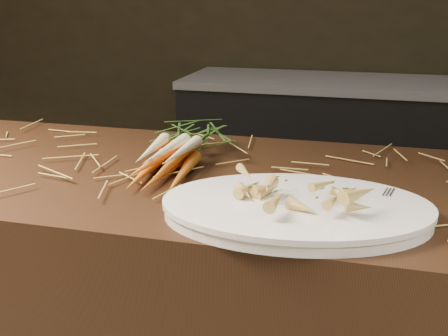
# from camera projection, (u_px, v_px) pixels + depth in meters

# --- Properties ---
(back_counter) EXTENTS (1.82, 0.62, 0.84)m
(back_counter) POSITION_uv_depth(u_px,v_px,m) (351.00, 157.00, 3.06)
(back_counter) COLOR black
(back_counter) RESTS_ON ground
(straw_bedding) EXTENTS (1.40, 0.60, 0.02)m
(straw_bedding) POSITION_uv_depth(u_px,v_px,m) (185.00, 168.00, 1.26)
(straw_bedding) COLOR #AD8D42
(straw_bedding) RESTS_ON main_counter
(root_veg_bunch) EXTENTS (0.16, 0.47, 0.09)m
(root_veg_bunch) POSITION_uv_depth(u_px,v_px,m) (184.00, 145.00, 1.32)
(root_veg_bunch) COLOR orange
(root_veg_bunch) RESTS_ON main_counter
(serving_platter) EXTENTS (0.52, 0.38, 0.03)m
(serving_platter) POSITION_uv_depth(u_px,v_px,m) (296.00, 211.00, 1.01)
(serving_platter) COLOR white
(serving_platter) RESTS_ON main_counter
(roasted_veg_heap) EXTENTS (0.25, 0.20, 0.05)m
(roasted_veg_heap) POSITION_uv_depth(u_px,v_px,m) (297.00, 191.00, 0.99)
(roasted_veg_heap) COLOR #AA8A3B
(roasted_veg_heap) RESTS_ON serving_platter
(serving_fork) EXTENTS (0.05, 0.18, 0.00)m
(serving_fork) POSITION_uv_depth(u_px,v_px,m) (396.00, 213.00, 0.96)
(serving_fork) COLOR silver
(serving_fork) RESTS_ON serving_platter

